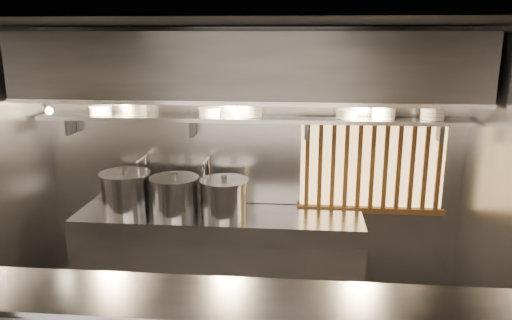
% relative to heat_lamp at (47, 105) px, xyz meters
% --- Properties ---
extents(ceiling, '(4.50, 4.50, 0.00)m').
position_rel_heat_lamp_xyz_m(ceiling, '(1.90, -0.85, 0.73)').
color(ceiling, black).
rests_on(ceiling, wall_back).
extents(wall_back, '(4.50, 0.00, 4.50)m').
position_rel_heat_lamp_xyz_m(wall_back, '(1.90, 0.65, -0.67)').
color(wall_back, gray).
rests_on(wall_back, floor).
extents(cooking_bench, '(3.00, 0.70, 0.90)m').
position_rel_heat_lamp_xyz_m(cooking_bench, '(1.60, 0.28, -1.62)').
color(cooking_bench, '#9B9BA0').
rests_on(cooking_bench, floor).
extents(bowl_shelf, '(4.40, 0.34, 0.04)m').
position_rel_heat_lamp_xyz_m(bowl_shelf, '(1.90, 0.47, -0.19)').
color(bowl_shelf, '#9B9BA0').
rests_on(bowl_shelf, wall_back).
extents(exhaust_hood, '(4.40, 0.81, 0.65)m').
position_rel_heat_lamp_xyz_m(exhaust_hood, '(1.90, 0.25, 0.36)').
color(exhaust_hood, '#2D2D30').
rests_on(exhaust_hood, ceiling).
extents(wood_screen, '(1.56, 0.09, 1.04)m').
position_rel_heat_lamp_xyz_m(wood_screen, '(3.20, 0.60, -0.69)').
color(wood_screen, '#EAB469').
rests_on(wood_screen, wall_back).
extents(faucet_left, '(0.04, 0.30, 0.50)m').
position_rel_heat_lamp_xyz_m(faucet_left, '(0.75, 0.52, -0.76)').
color(faucet_left, silver).
rests_on(faucet_left, wall_back).
extents(faucet_right, '(0.04, 0.30, 0.50)m').
position_rel_heat_lamp_xyz_m(faucet_right, '(1.45, 0.52, -0.76)').
color(faucet_right, silver).
rests_on(faucet_right, wall_back).
extents(heat_lamp, '(0.25, 0.35, 0.20)m').
position_rel_heat_lamp_xyz_m(heat_lamp, '(0.00, 0.00, 0.00)').
color(heat_lamp, '#9B9BA0').
rests_on(heat_lamp, exhaust_hood).
extents(pendant_bulb, '(0.09, 0.09, 0.19)m').
position_rel_heat_lamp_xyz_m(pendant_bulb, '(1.80, 0.35, -0.11)').
color(pendant_bulb, '#2D2D30').
rests_on(pendant_bulb, exhaust_hood).
extents(stock_pot_left, '(0.63, 0.63, 0.46)m').
position_rel_heat_lamp_xyz_m(stock_pot_left, '(0.61, 0.31, -0.96)').
color(stock_pot_left, '#9B9BA0').
rests_on(stock_pot_left, cooking_bench).
extents(stock_pot_mid, '(0.64, 0.64, 0.43)m').
position_rel_heat_lamp_xyz_m(stock_pot_mid, '(1.15, 0.27, -0.97)').
color(stock_pot_mid, '#9B9BA0').
rests_on(stock_pot_mid, cooking_bench).
extents(stock_pot_right, '(0.62, 0.62, 0.42)m').
position_rel_heat_lamp_xyz_m(stock_pot_right, '(1.67, 0.26, -0.97)').
color(stock_pot_right, '#9B9BA0').
rests_on(stock_pot_right, cooking_bench).
extents(bowl_stack_0, '(0.24, 0.24, 0.09)m').
position_rel_heat_lamp_xyz_m(bowl_stack_0, '(0.33, 0.47, -0.12)').
color(bowl_stack_0, white).
rests_on(bowl_stack_0, bowl_shelf).
extents(bowl_stack_1, '(0.21, 0.21, 0.13)m').
position_rel_heat_lamp_xyz_m(bowl_stack_1, '(0.73, 0.47, -0.10)').
color(bowl_stack_1, white).
rests_on(bowl_stack_1, bowl_shelf).
extents(bowl_stack_2, '(0.23, 0.23, 0.09)m').
position_rel_heat_lamp_xyz_m(bowl_stack_2, '(1.50, 0.47, -0.12)').
color(bowl_stack_2, white).
rests_on(bowl_stack_2, bowl_shelf).
extents(bowl_stack_3, '(0.21, 0.21, 0.13)m').
position_rel_heat_lamp_xyz_m(bowl_stack_3, '(1.94, 0.47, -0.10)').
color(bowl_stack_3, white).
rests_on(bowl_stack_3, bowl_shelf).
extents(bowl_stack_4, '(0.23, 0.23, 0.09)m').
position_rel_heat_lamp_xyz_m(bowl_stack_4, '(2.90, 0.47, -0.12)').
color(bowl_stack_4, white).
rests_on(bowl_stack_4, bowl_shelf).
extents(bowl_stack_5, '(0.24, 0.24, 0.17)m').
position_rel_heat_lamp_xyz_m(bowl_stack_5, '(3.26, 0.47, -0.08)').
color(bowl_stack_5, white).
rests_on(bowl_stack_5, bowl_shelf).
extents(bowl_stack_6, '(0.24, 0.24, 0.13)m').
position_rel_heat_lamp_xyz_m(bowl_stack_6, '(3.74, 0.47, -0.10)').
color(bowl_stack_6, white).
rests_on(bowl_stack_6, bowl_shelf).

